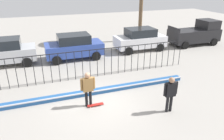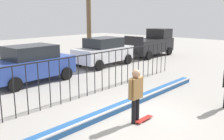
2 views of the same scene
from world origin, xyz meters
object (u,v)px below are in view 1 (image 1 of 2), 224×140
at_px(skateboard, 95,105).
at_px(parked_car_silver, 4,52).
at_px(skateboarder, 88,86).
at_px(parked_car_white, 140,39).
at_px(parked_car_blue, 74,46).
at_px(camera_operator, 170,91).
at_px(pickup_truck, 196,34).

relative_size(skateboard, parked_car_silver, 0.19).
xyz_separation_m(skateboarder, parked_car_white, (6.38, 7.34, -0.08)).
bearing_deg(parked_car_silver, parked_car_white, -0.00).
height_order(skateboard, parked_car_blue, parked_car_blue).
relative_size(skateboard, camera_operator, 0.46).
bearing_deg(parked_car_silver, skateboarder, -59.68).
bearing_deg(skateboard, parked_car_silver, 141.41).
relative_size(skateboarder, parked_car_white, 0.41).
relative_size(camera_operator, parked_car_white, 0.40).
bearing_deg(parked_car_white, parked_car_blue, 178.88).
relative_size(skateboarder, skateboard, 2.19).
height_order(skateboarder, parked_car_silver, parked_car_silver).
xyz_separation_m(skateboarder, skateboard, (0.30, -0.13, -0.99)).
relative_size(skateboard, pickup_truck, 0.17).
distance_m(camera_operator, parked_car_blue, 9.16).
distance_m(skateboard, pickup_truck, 13.94).
relative_size(parked_car_blue, parked_car_white, 1.00).
bearing_deg(skateboard, parked_car_white, 70.78).
distance_m(skateboarder, camera_operator, 3.79).
height_order(parked_car_blue, pickup_truck, pickup_truck).
height_order(camera_operator, parked_car_silver, parked_car_silver).
bearing_deg(parked_car_white, parked_car_silver, 175.65).
bearing_deg(parked_car_silver, skateboard, -58.41).
xyz_separation_m(camera_operator, parked_car_white, (3.00, 9.06, -0.07)).
bearing_deg(parked_car_white, pickup_truck, -5.66).
relative_size(skateboarder, camera_operator, 1.01).
xyz_separation_m(parked_car_blue, parked_car_white, (5.74, 0.32, 0.00)).
height_order(parked_car_silver, parked_car_white, same).
relative_size(camera_operator, pickup_truck, 0.37).
relative_size(skateboard, parked_car_blue, 0.19).
height_order(camera_operator, pickup_truck, pickup_truck).
distance_m(parked_car_silver, pickup_truck, 16.40).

